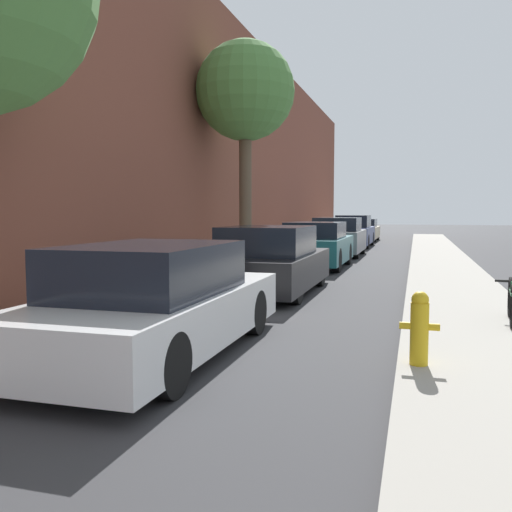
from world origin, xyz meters
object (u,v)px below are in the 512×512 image
Objects in this scene: parked_car_champagne at (362,230)px; fire_hydrant at (419,327)px; parked_car_white at (156,303)px; parked_car_teal at (316,246)px; bicycle at (511,300)px; parked_car_navy at (354,232)px; parked_car_black at (269,262)px; street_tree_far at (245,93)px; parked_car_grey at (338,238)px.

parked_car_champagne is 5.49× the size of fire_hydrant.
fire_hydrant is (3.03, 0.04, -0.12)m from parked_car_white.
parked_car_teal is 9.19m from bicycle.
parked_car_black is at bearing -90.20° from parked_car_navy.
parked_car_white is 2.95× the size of bicycle.
parked_car_navy is 5.63m from parked_car_champagne.
fire_hydrant is at bearing -62.20° from street_tree_far.
parked_car_champagne is at bearing 90.40° from parked_car_teal.
parked_car_navy reaches higher than bicycle.
parked_car_navy is at bearing 89.80° from parked_car_black.
parked_car_grey reaches higher than parked_car_white.
parked_car_black is 21.58m from parked_car_champagne.
fire_hydrant is at bearing -60.11° from parked_car_black.
bicycle is (4.29, -18.55, -0.29)m from parked_car_navy.
parked_car_grey reaches higher than fire_hydrant.
parked_car_navy is 0.73× the size of street_tree_far.
fire_hydrant is (2.99, -15.55, -0.20)m from parked_car_grey.
parked_car_grey is at bearing 100.90° from fire_hydrant.
parked_car_champagne is 2.83× the size of bicycle.
parked_car_black is at bearing -90.33° from parked_car_teal.
parked_car_black is at bearing 119.89° from fire_hydrant.
parked_car_black is 5.42× the size of fire_hydrant.
parked_car_navy is at bearing -88.61° from parked_car_champagne.
parked_car_black is 0.67× the size of street_tree_far.
parked_car_navy is (0.00, 5.71, 0.01)m from parked_car_grey.
parked_car_champagne is at bearing 107.05° from bicycle.
parked_car_teal is at bearing 89.91° from parked_car_white.
parked_car_navy is at bearing 89.97° from parked_car_grey.
parked_car_grey reaches higher than bicycle.
parked_car_white is 26.92m from parked_car_champagne.
street_tree_far is at bearing -98.12° from parked_car_navy.
parked_car_champagne is at bearing 96.64° from fire_hydrant.
parked_car_teal is at bearing -90.14° from parked_car_navy.
parked_car_navy is 3.07× the size of bicycle.
street_tree_far is at bearing 117.80° from fire_hydrant.
parked_car_teal is 11.23m from fire_hydrant.
street_tree_far is at bearing -95.15° from parked_car_champagne.
parked_car_champagne is 24.58m from bicycle.
parked_car_grey is (0.05, 10.24, 0.05)m from parked_car_black.
street_tree_far is at bearing -133.30° from parked_car_teal.
parked_car_champagne is at bearing 91.39° from parked_car_navy.
fire_hydrant is 3.00m from bicycle.
parked_car_black is 1.05× the size of parked_car_teal.
parked_car_grey is (0.04, 15.59, 0.08)m from parked_car_white.
parked_car_black is 2.80× the size of bicycle.
parked_car_white is 10.86m from parked_car_teal.
fire_hydrant is 0.52× the size of bicycle.
parked_car_navy is 21.46m from fire_hydrant.
street_tree_far is at bearing 114.66° from parked_car_black.
parked_car_navy reaches higher than parked_car_champagne.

